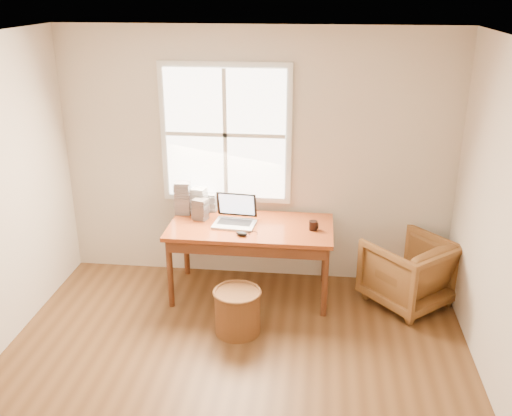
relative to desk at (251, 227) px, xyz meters
The scene contains 11 objects.
room_shell 1.74m from the desk, 90.77° to the right, with size 4.04×4.54×2.64m.
desk is the anchor object (origin of this frame).
armchair 1.60m from the desk, ahead, with size 0.72×0.74×0.67m, color brown.
wicker_stool 0.88m from the desk, 92.83° to the right, with size 0.41×0.41×0.41m, color brown.
laptop 0.24m from the desk, behind, with size 0.44×0.46×0.33m, color #B6B9BE, non-canonical shape.
mouse 0.26m from the desk, 102.45° to the right, with size 0.12×0.07×0.04m, color black.
coffee_mug 0.61m from the desk, ahead, with size 0.08×0.08×0.09m, color black.
cd_stack_a 0.62m from the desk, 156.95° to the left, with size 0.14×0.13×0.28m, color silver.
cd_stack_b 0.54m from the desk, 168.29° to the left, with size 0.13×0.12×0.21m, color #2A2A2F.
cd_stack_c 0.79m from the desk, 162.22° to the left, with size 0.15×0.13×0.34m, color #AAAAB8.
cd_stack_d 0.60m from the desk, 144.11° to the left, with size 0.15×0.13×0.19m, color silver.
Camera 1 is at (0.63, -3.27, 2.95)m, focal length 40.00 mm.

